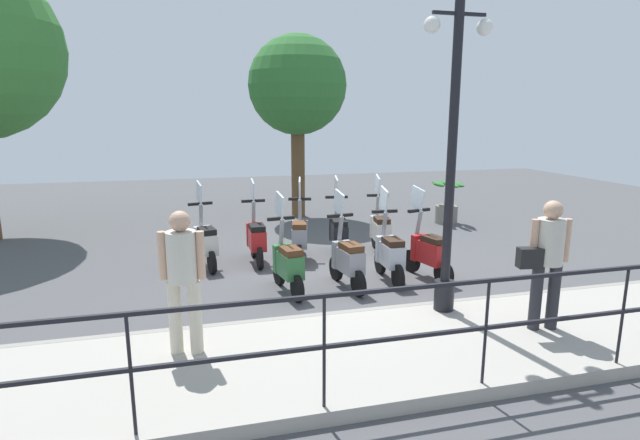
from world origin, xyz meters
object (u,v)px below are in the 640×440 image
at_px(pedestrian_distant, 183,272).
at_px(scooter_near_3, 288,263).
at_px(scooter_far_2, 300,235).
at_px(pedestrian_with_bag, 547,255).
at_px(scooter_near_1, 389,253).
at_px(scooter_far_0, 380,230).
at_px(scooter_far_3, 256,238).
at_px(scooter_far_1, 338,232).
at_px(tree_distant, 297,87).
at_px(scooter_near_0, 428,251).
at_px(scooter_near_2, 347,259).
at_px(lamp_post_near, 451,175).
at_px(potted_palm, 447,206).
at_px(scooter_far_4, 206,242).

relative_size(pedestrian_distant, scooter_near_3, 1.03).
distance_m(pedestrian_distant, scooter_far_2, 4.25).
relative_size(pedestrian_with_bag, scooter_near_1, 1.03).
xyz_separation_m(scooter_far_0, scooter_far_3, (-0.04, 2.46, 0.00)).
bearing_deg(scooter_far_1, pedestrian_with_bag, -153.76).
bearing_deg(tree_distant, pedestrian_distant, 159.43).
distance_m(scooter_near_0, scooter_far_1, 1.98).
relative_size(scooter_near_2, scooter_far_0, 1.00).
bearing_deg(pedestrian_with_bag, scooter_near_2, 45.78).
bearing_deg(scooter_near_3, scooter_near_1, -94.88).
bearing_deg(scooter_near_0, pedestrian_distant, 103.83).
height_order(pedestrian_with_bag, scooter_far_1, pedestrian_with_bag).
height_order(pedestrian_with_bag, scooter_near_1, pedestrian_with_bag).
xyz_separation_m(lamp_post_near, scooter_far_2, (3.26, 1.27, -1.48)).
xyz_separation_m(tree_distant, scooter_far_3, (-4.10, 1.67, -2.94)).
relative_size(lamp_post_near, potted_palm, 3.88).
height_order(scooter_near_1, scooter_far_3, same).
bearing_deg(tree_distant, scooter_far_1, 178.92).
bearing_deg(scooter_far_2, scooter_near_3, 175.20).
bearing_deg(scooter_near_1, scooter_far_4, 63.86).
height_order(scooter_near_0, scooter_far_1, same).
relative_size(potted_palm, scooter_far_4, 0.69).
xyz_separation_m(scooter_near_1, scooter_near_2, (-0.14, 0.77, 0.00)).
xyz_separation_m(scooter_near_0, scooter_far_4, (1.58, 3.58, 0.00)).
xyz_separation_m(pedestrian_with_bag, potted_palm, (6.41, -2.19, -0.63)).
bearing_deg(pedestrian_with_bag, scooter_near_3, 58.06).
bearing_deg(pedestrian_with_bag, scooter_far_4, 53.46).
height_order(lamp_post_near, scooter_far_1, lamp_post_near).
distance_m(scooter_near_2, scooter_far_0, 2.16).
distance_m(tree_distant, scooter_far_1, 5.01).
height_order(tree_distant, scooter_far_4, tree_distant).
distance_m(pedestrian_with_bag, scooter_far_3, 5.10).
relative_size(tree_distant, scooter_near_2, 3.08).
height_order(tree_distant, scooter_far_0, tree_distant).
height_order(potted_palm, scooter_far_3, scooter_far_3).
bearing_deg(scooter_far_4, tree_distant, -43.63).
relative_size(potted_palm, scooter_far_2, 0.69).
height_order(pedestrian_with_bag, scooter_far_4, pedestrian_with_bag).
xyz_separation_m(lamp_post_near, scooter_far_4, (3.21, 3.01, -1.48)).
height_order(pedestrian_distant, scooter_far_3, pedestrian_distant).
xyz_separation_m(potted_palm, scooter_near_3, (-4.00, 4.88, 0.04)).
relative_size(tree_distant, scooter_near_3, 3.08).
xyz_separation_m(pedestrian_with_bag, scooter_far_0, (4.15, 0.49, -0.60)).
height_order(lamp_post_near, scooter_far_4, lamp_post_near).
bearing_deg(scooter_near_1, pedestrian_with_bag, -157.68).
bearing_deg(scooter_far_1, scooter_far_4, 100.16).
distance_m(pedestrian_with_bag, pedestrian_distant, 4.22).
height_order(tree_distant, potted_palm, tree_distant).
distance_m(pedestrian_with_bag, scooter_near_0, 2.57).
xyz_separation_m(pedestrian_with_bag, pedestrian_distant, (0.44, 4.19, 0.00)).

